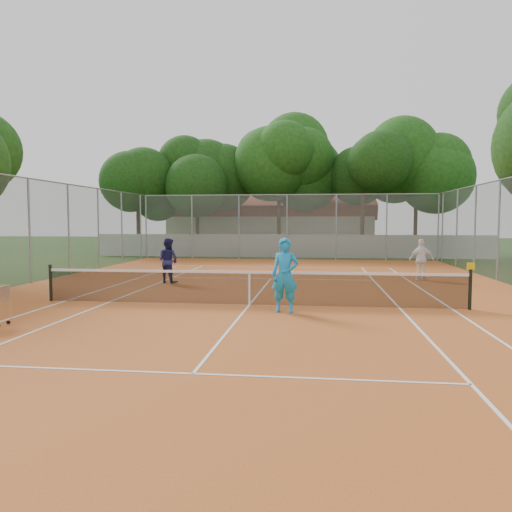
# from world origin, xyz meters

# --- Properties ---
(ground) EXTENTS (120.00, 120.00, 0.00)m
(ground) POSITION_xyz_m (0.00, 0.00, 0.00)
(ground) COLOR #15340E
(ground) RESTS_ON ground
(court_pad) EXTENTS (18.00, 34.00, 0.02)m
(court_pad) POSITION_xyz_m (0.00, 0.00, 0.01)
(court_pad) COLOR #B95C24
(court_pad) RESTS_ON ground
(court_lines) EXTENTS (10.98, 23.78, 0.01)m
(court_lines) POSITION_xyz_m (0.00, 0.00, 0.02)
(court_lines) COLOR white
(court_lines) RESTS_ON court_pad
(tennis_net) EXTENTS (11.88, 0.10, 0.98)m
(tennis_net) POSITION_xyz_m (0.00, 0.00, 0.51)
(tennis_net) COLOR black
(tennis_net) RESTS_ON court_pad
(perimeter_fence) EXTENTS (18.00, 34.00, 4.00)m
(perimeter_fence) POSITION_xyz_m (0.00, 0.00, 2.00)
(perimeter_fence) COLOR slate
(perimeter_fence) RESTS_ON ground
(boundary_wall) EXTENTS (26.00, 0.30, 1.50)m
(boundary_wall) POSITION_xyz_m (0.00, 19.00, 0.75)
(boundary_wall) COLOR silver
(boundary_wall) RESTS_ON ground
(clubhouse) EXTENTS (16.40, 9.00, 4.40)m
(clubhouse) POSITION_xyz_m (-2.00, 29.00, 2.20)
(clubhouse) COLOR beige
(clubhouse) RESTS_ON ground
(tropical_trees) EXTENTS (29.00, 19.00, 10.00)m
(tropical_trees) POSITION_xyz_m (0.00, 22.00, 5.00)
(tropical_trees) COLOR black
(tropical_trees) RESTS_ON ground
(player_near) EXTENTS (0.75, 0.54, 1.93)m
(player_near) POSITION_xyz_m (1.06, -0.98, 0.99)
(player_near) COLOR #1990D7
(player_near) RESTS_ON court_pad
(player_far_left) EXTENTS (1.01, 0.91, 1.71)m
(player_far_left) POSITION_xyz_m (-3.78, 4.67, 0.87)
(player_far_left) COLOR #1B1D51
(player_far_left) RESTS_ON court_pad
(player_far_right) EXTENTS (0.99, 0.48, 1.65)m
(player_far_right) POSITION_xyz_m (6.04, 6.83, 0.84)
(player_far_right) COLOR white
(player_far_right) RESTS_ON court_pad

